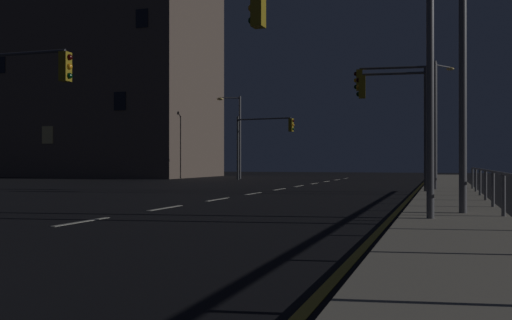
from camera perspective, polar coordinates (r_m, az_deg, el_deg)
The scene contains 14 objects.
ground_plane at distance 20.76m, azimuth -3.40°, elevation -3.94°, with size 112.00×112.00×0.00m, color black.
sidewalk_right at distance 19.27m, azimuth 19.19°, elevation -4.01°, with size 2.36×77.00×0.14m, color #9E937F.
lane_markings_center at distance 24.04m, azimuth -0.29°, elevation -3.42°, with size 0.14×50.00×0.01m.
lane_edge_line at distance 24.29m, azimuth 15.66°, elevation -3.38°, with size 0.14×53.00×0.01m.
traffic_light_far_right at distance 13.12m, azimuth 9.29°, elevation 12.15°, with size 4.27×0.42×5.69m.
traffic_light_near_right at distance 41.81m, azimuth 0.73°, elevation 2.66°, with size 4.65×0.78×4.83m.
traffic_light_near_left at distance 24.35m, azimuth 13.96°, elevation 5.42°, with size 2.91×0.58×5.17m.
traffic_light_mid_left at distance 20.49m, azimuth -23.08°, elevation 6.33°, with size 3.88×0.35×5.22m.
traffic_light_overhead_east at distance 26.26m, azimuth 14.44°, elevation 5.90°, with size 3.61×0.71×5.73m.
street_lamp_far_end at distance 14.27m, azimuth 19.39°, elevation 12.79°, with size 1.50×1.73×7.32m.
street_lamp_median at distance 42.69m, azimuth 18.03°, elevation 4.82°, with size 1.36×1.76×8.35m.
street_lamp_corner at distance 45.72m, azimuth -2.05°, elevation 3.20°, with size 1.82×0.99×6.73m.
barrier_fence at distance 13.68m, azimuth 23.82°, elevation -2.19°, with size 0.09×27.85×0.98m.
building_distant at distance 56.32m, azimuth -15.73°, elevation 10.17°, with size 21.09×11.78×23.00m.
Camera 1 is at (7.70, -1.73, 1.34)m, focal length 39.41 mm.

